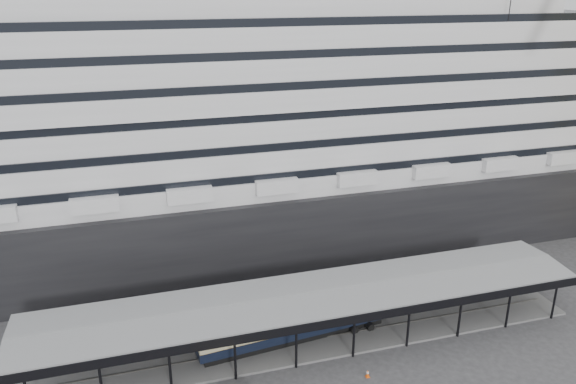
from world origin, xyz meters
name	(u,v)px	position (x,y,z in m)	size (l,w,h in m)	color
ground	(328,367)	(0.00, 0.00, 0.00)	(200.00, 200.00, 0.00)	#353538
cruise_ship	(249,107)	(0.05, 32.00, 18.35)	(130.00, 30.00, 43.90)	black
platform_canopy	(311,317)	(0.00, 5.00, 2.36)	(56.00, 9.18, 5.30)	slate
pullman_carriage	(294,320)	(-1.80, 5.00, 2.41)	(20.16, 4.63, 19.64)	black
traffic_cone_right	(368,373)	(2.99, -2.29, 0.38)	(0.40, 0.40, 0.76)	#F1560D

